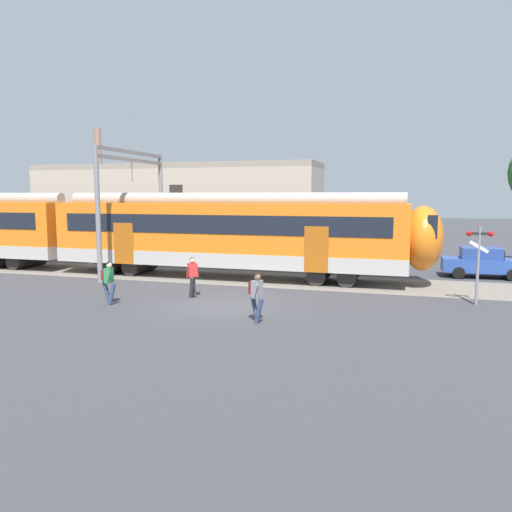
# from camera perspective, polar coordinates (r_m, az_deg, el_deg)

# --- Properties ---
(ground_plane) EXTENTS (160.00, 160.00, 0.00)m
(ground_plane) POSITION_cam_1_polar(r_m,az_deg,el_deg) (19.19, -3.86, -5.67)
(ground_plane) COLOR #38383D
(track_bed) EXTENTS (80.00, 4.40, 0.01)m
(track_bed) POSITION_cam_1_polar(r_m,az_deg,el_deg) (31.22, -22.81, -1.29)
(track_bed) COLOR slate
(track_bed) RESTS_ON ground
(commuter_train) EXTENTS (38.05, 3.07, 4.73)m
(commuter_train) POSITION_cam_1_polar(r_m,az_deg,el_deg) (29.46, -19.29, 2.80)
(commuter_train) COLOR #B2ADA8
(commuter_train) RESTS_ON ground
(pedestrian_green) EXTENTS (0.67, 0.54, 1.67)m
(pedestrian_green) POSITION_cam_1_polar(r_m,az_deg,el_deg) (19.99, -16.51, -2.55)
(pedestrian_green) COLOR navy
(pedestrian_green) RESTS_ON ground
(pedestrian_red) EXTENTS (0.46, 0.70, 1.67)m
(pedestrian_red) POSITION_cam_1_polar(r_m,az_deg,el_deg) (20.66, -7.27, -2.08)
(pedestrian_red) COLOR #28282D
(pedestrian_red) RESTS_ON ground
(pedestrian_grey) EXTENTS (0.59, 0.63, 1.67)m
(pedestrian_grey) POSITION_cam_1_polar(r_m,az_deg,el_deg) (16.46, 0.05, -4.26)
(pedestrian_grey) COLOR navy
(pedestrian_grey) RESTS_ON ground
(parked_car_blue) EXTENTS (4.02, 1.80, 1.54)m
(parked_car_blue) POSITION_cam_1_polar(r_m,az_deg,el_deg) (27.97, 24.51, -0.67)
(parked_car_blue) COLOR #284799
(parked_car_blue) RESTS_ON ground
(catenary_gantry) EXTENTS (0.24, 6.64, 6.53)m
(catenary_gantry) POSITION_cam_1_polar(r_m,az_deg,el_deg) (27.60, -13.92, 7.01)
(catenary_gantry) COLOR gray
(catenary_gantry) RESTS_ON ground
(crossing_signal) EXTENTS (0.96, 0.22, 3.00)m
(crossing_signal) POSITION_cam_1_polar(r_m,az_deg,el_deg) (20.71, 24.10, 0.30)
(crossing_signal) COLOR gray
(crossing_signal) RESTS_ON ground
(background_building) EXTENTS (21.12, 5.00, 9.20)m
(background_building) POSITION_cam_1_polar(r_m,az_deg,el_deg) (37.17, -9.26, 5.36)
(background_building) COLOR #B2A899
(background_building) RESTS_ON ground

